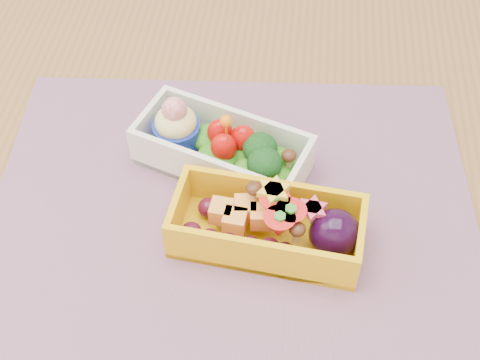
# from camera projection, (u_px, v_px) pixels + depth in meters

# --- Properties ---
(table) EXTENTS (1.20, 0.80, 0.75)m
(table) POSITION_uv_depth(u_px,v_px,m) (196.00, 236.00, 0.82)
(table) COLOR brown
(table) RESTS_ON ground
(placemat) EXTENTS (0.55, 0.44, 0.00)m
(placemat) POSITION_uv_depth(u_px,v_px,m) (233.00, 206.00, 0.72)
(placemat) COLOR #865C6F
(placemat) RESTS_ON table
(bento_white) EXTENTS (0.21, 0.14, 0.08)m
(bento_white) POSITION_uv_depth(u_px,v_px,m) (221.00, 149.00, 0.74)
(bento_white) COLOR white
(bento_white) RESTS_ON placemat
(bento_yellow) EXTENTS (0.20, 0.10, 0.06)m
(bento_yellow) POSITION_uv_depth(u_px,v_px,m) (271.00, 226.00, 0.67)
(bento_yellow) COLOR #EFB30C
(bento_yellow) RESTS_ON placemat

